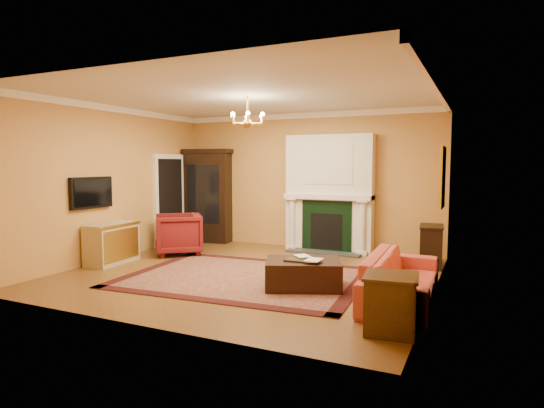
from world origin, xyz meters
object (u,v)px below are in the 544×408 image
Objects in this scene: console_table at (431,247)px; commode at (112,243)px; wingback_armchair at (178,232)px; leather_ottoman at (303,273)px; pedestal_table at (170,230)px; china_cabinet at (209,198)px; end_table at (391,305)px; coral_sofa at (402,270)px.

commode is at bearing -163.26° from console_table.
wingback_armchair reaches higher than leather_ottoman.
pedestal_table is 0.70× the size of commode.
wingback_armchair is (0.28, -1.59, -0.60)m from china_cabinet.
end_table is (5.45, -1.39, -0.07)m from commode.
commode is at bearing 155.93° from leather_ottoman.
leather_ottoman is at bearing -130.05° from console_table.
wingback_armchair is 0.65m from pedestal_table.
wingback_armchair reaches higher than coral_sofa.
end_table is (4.84, -2.64, -0.16)m from wingback_armchair.
end_table is at bearing -29.42° from pedestal_table.
commode reaches higher than console_table.
china_cabinet is at bearing 167.94° from console_table.
wingback_armchair is 1.27× the size of console_table.
china_cabinet is at bearing 140.42° from end_table.
console_table is at bearing 32.36° from leather_ottoman.
coral_sofa is (4.75, -1.36, -0.04)m from wingback_armchair.
china_cabinet is 0.97× the size of coral_sofa.
coral_sofa is at bearing -18.33° from pedestal_table.
pedestal_table reaches higher than end_table.
china_cabinet is 5.26m from console_table.
china_cabinet reaches higher than console_table.
console_table is at bearing 62.18° from wingback_armchair.
wingback_armchair is 1.31× the size of pedestal_table.
wingback_armchair is at bearing 71.78° from coral_sofa.
wingback_armchair is 0.84× the size of leather_ottoman.
commode is (-0.09, -1.64, -0.03)m from pedestal_table.
pedestal_table is 1.15× the size of end_table.
wingback_armchair is 1.50× the size of end_table.
commode is at bearing 165.71° from end_table.
end_table is (5.36, -3.03, -0.10)m from pedestal_table.
pedestal_table is 4.19m from leather_ottoman.
coral_sofa is 1.98× the size of leather_ottoman.
wingback_armchair is at bearing 135.13° from leather_ottoman.
end_table is 3.61m from console_table.
coral_sofa reaches higher than end_table.
commode is (-0.61, -1.25, -0.09)m from wingback_armchair.
wingback_armchair is 5.52m from end_table.
coral_sofa reaches higher than leather_ottoman.
console_table is 0.66× the size of leather_ottoman.
console_table is (0.06, 3.61, 0.06)m from end_table.
leather_ottoman is at bearing -4.02° from commode.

